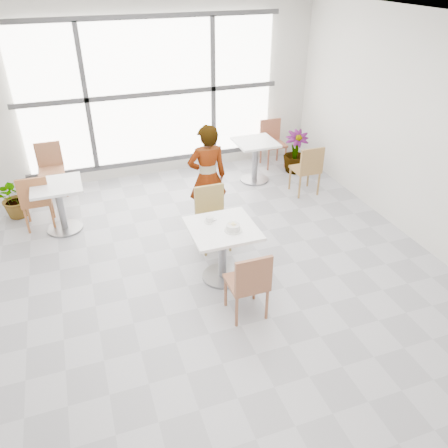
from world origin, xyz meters
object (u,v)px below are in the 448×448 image
object	(u,v)px
coffee_cup	(209,220)
bg_chair_right_far	(272,139)
main_table	(222,243)
bg_table_right	(255,155)
plant_right	(296,152)
bg_chair_left_far	(51,165)
bg_chair_left_near	(36,198)
oatmeal_bowl	(233,227)
bg_chair_right_near	(308,167)
bg_table_left	(59,201)
chair_near	(249,282)
person	(207,177)
chair_far	(212,213)
plant_left	(16,196)

from	to	relation	value
coffee_cup	bg_chair_right_far	bearing A→B (deg)	53.19
main_table	bg_table_right	size ratio (longest dim) A/B	1.07
plant_right	bg_chair_left_far	bearing A→B (deg)	171.84
main_table	bg_chair_left_near	xyz separation A→B (m)	(-2.18, 2.05, -0.02)
coffee_cup	bg_chair_right_far	xyz separation A→B (m)	(2.21, 2.96, -0.28)
bg_table_right	bg_chair_left_near	xyz separation A→B (m)	(-3.68, -0.48, 0.01)
bg_chair_right_far	oatmeal_bowl	bearing A→B (deg)	-121.80
oatmeal_bowl	bg_chair_right_near	distance (m)	2.75
main_table	bg_chair_right_far	xyz separation A→B (m)	(2.10, 3.13, -0.02)
bg_table_right	bg_chair_left_far	distance (m)	3.53
bg_table_left	bg_table_right	bearing A→B (deg)	10.81
oatmeal_bowl	chair_near	bearing A→B (deg)	-94.93
bg_table_left	plant_right	world-z (taller)	plant_right
bg_chair_left_far	main_table	bearing A→B (deg)	-59.06
bg_chair_right_near	bg_chair_right_far	world-z (taller)	same
chair_near	bg_chair_left_near	size ratio (longest dim) A/B	1.00
person	coffee_cup	bearing A→B (deg)	75.32
oatmeal_bowl	bg_chair_left_near	world-z (taller)	bg_chair_left_near
main_table	oatmeal_bowl	world-z (taller)	oatmeal_bowl
chair_near	chair_far	xyz separation A→B (m)	(0.08, 1.58, 0.00)
chair_far	bg_table_left	bearing A→B (deg)	150.87
bg_chair_left_near	person	bearing A→B (deg)	163.01
bg_chair_right_far	plant_right	distance (m)	0.57
chair_near	bg_chair_right_far	world-z (taller)	same
bg_table_left	plant_right	bearing A→B (deg)	10.00
oatmeal_bowl	plant_left	xyz separation A→B (m)	(-2.60, 2.69, -0.46)
bg_table_right	bg_chair_right_far	distance (m)	0.85
bg_chair_left_near	plant_right	xyz separation A→B (m)	(4.54, 0.59, -0.10)
chair_far	bg_table_right	xyz separation A→B (m)	(1.38, 1.74, -0.01)
bg_table_left	plant_right	xyz separation A→B (m)	(4.22, 0.74, -0.09)
oatmeal_bowl	coffee_cup	size ratio (longest dim) A/B	1.32
chair_far	bg_chair_right_near	world-z (taller)	same
main_table	coffee_cup	bearing A→B (deg)	122.52
main_table	chair_near	xyz separation A→B (m)	(0.04, -0.79, -0.02)
chair_near	coffee_cup	size ratio (longest dim) A/B	5.47
person	bg_table_left	world-z (taller)	person
plant_left	coffee_cup	bearing A→B (deg)	-45.08
main_table	bg_chair_right_near	bearing A→B (deg)	39.08
oatmeal_bowl	bg_chair_right_far	distance (m)	3.82
chair_far	oatmeal_bowl	distance (m)	0.95
chair_near	bg_chair_right_near	size ratio (longest dim) A/B	1.00
chair_near	plant_left	size ratio (longest dim) A/B	1.31
chair_far	bg_chair_right_near	bearing A→B (deg)	24.96
bg_table_left	bg_chair_right_far	world-z (taller)	bg_chair_right_far
person	bg_table_right	world-z (taller)	person
bg_chair_left_far	plant_left	distance (m)	0.89
coffee_cup	chair_far	bearing A→B (deg)	69.80
bg_chair_right_near	bg_chair_right_far	size ratio (longest dim) A/B	1.00
main_table	bg_chair_right_near	size ratio (longest dim) A/B	0.92
chair_far	coffee_cup	size ratio (longest dim) A/B	5.47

